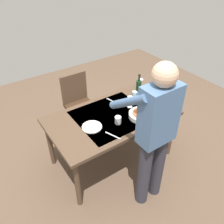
% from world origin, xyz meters
% --- Properties ---
extents(ground_plane, '(6.00, 6.00, 0.00)m').
position_xyz_m(ground_plane, '(0.00, 0.00, 0.00)').
color(ground_plane, brown).
extents(dining_table, '(1.55, 0.89, 0.73)m').
position_xyz_m(dining_table, '(0.00, 0.00, 0.66)').
color(dining_table, '#4C3828').
rests_on(dining_table, ground_plane).
extents(chair_near, '(0.40, 0.40, 0.91)m').
position_xyz_m(chair_near, '(0.05, -0.83, 0.53)').
color(chair_near, '#352114').
rests_on(chair_near, ground_plane).
extents(person_server, '(0.42, 0.61, 1.69)m').
position_xyz_m(person_server, '(-0.01, 0.71, 0.96)').
color(person_server, '#2D2D38').
rests_on(person_server, ground_plane).
extents(wine_bottle, '(0.07, 0.07, 0.30)m').
position_xyz_m(wine_bottle, '(-0.58, -0.21, 0.84)').
color(wine_bottle, black).
rests_on(wine_bottle, dining_table).
extents(wine_glass_left, '(0.07, 0.07, 0.15)m').
position_xyz_m(wine_glass_left, '(-0.29, -0.02, 0.84)').
color(wine_glass_left, white).
rests_on(wine_glass_left, dining_table).
extents(wine_glass_right, '(0.07, 0.07, 0.15)m').
position_xyz_m(wine_glass_right, '(-0.70, -0.30, 0.84)').
color(wine_glass_right, white).
rests_on(wine_glass_right, dining_table).
extents(water_cup_near_left, '(0.07, 0.07, 0.10)m').
position_xyz_m(water_cup_near_left, '(-0.47, -0.15, 0.78)').
color(water_cup_near_left, silver).
rests_on(water_cup_near_left, dining_table).
extents(water_cup_near_right, '(0.08, 0.08, 0.09)m').
position_xyz_m(water_cup_near_right, '(0.03, 0.17, 0.78)').
color(water_cup_near_right, silver).
rests_on(water_cup_near_right, dining_table).
extents(serving_bowl_pasta, '(0.30, 0.30, 0.07)m').
position_xyz_m(serving_bowl_pasta, '(-0.27, 0.22, 0.77)').
color(serving_bowl_pasta, silver).
rests_on(serving_bowl_pasta, dining_table).
extents(side_bowl_salad, '(0.18, 0.18, 0.07)m').
position_xyz_m(side_bowl_salad, '(-0.59, 0.13, 0.77)').
color(side_bowl_salad, silver).
rests_on(side_bowl_salad, dining_table).
extents(dinner_plate_near, '(0.23, 0.23, 0.01)m').
position_xyz_m(dinner_plate_near, '(0.32, 0.06, 0.74)').
color(dinner_plate_near, silver).
rests_on(dinner_plate_near, dining_table).
extents(table_knife, '(0.08, 0.19, 0.00)m').
position_xyz_m(table_knife, '(0.20, 0.31, 0.74)').
color(table_knife, silver).
rests_on(table_knife, dining_table).
extents(table_fork, '(0.06, 0.18, 0.00)m').
position_xyz_m(table_fork, '(-0.18, -0.27, 0.74)').
color(table_fork, silver).
rests_on(table_fork, dining_table).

